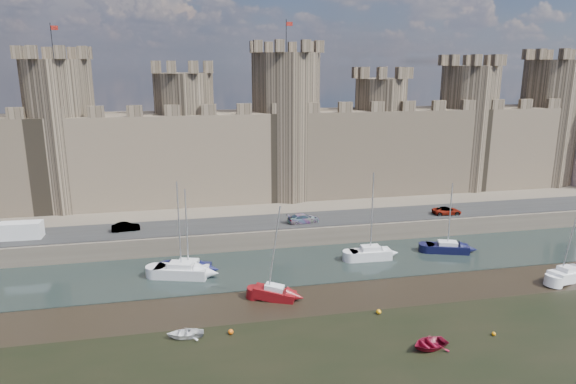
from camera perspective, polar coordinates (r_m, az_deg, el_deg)
The scene contains 21 objects.
ground at distance 43.47m, azimuth 10.59°, elevation -19.75°, with size 160.00×160.00×0.00m, color black.
water_channel at distance 63.65m, azimuth 2.40°, elevation -7.99°, with size 160.00×12.00×0.08m, color black.
quay at distance 96.96m, azimuth -2.76°, elevation 0.61°, with size 160.00×60.00×2.50m, color #4C443A.
road at distance 71.96m, azimuth 0.49°, elevation -3.19°, with size 160.00×7.00×0.10m, color black.
castle at distance 83.21m, azimuth -1.98°, elevation 5.65°, with size 108.50×11.00×29.00m.
car_0 at distance 73.85m, azimuth -28.99°, elevation -4.16°, with size 1.33×3.30×1.13m, color gray.
car_1 at distance 70.75m, azimuth -17.58°, elevation -3.72°, with size 1.26×3.62×1.19m, color gray.
car_2 at distance 70.88m, azimuth 1.71°, elevation -2.96°, with size 1.80×4.44×1.29m, color gray.
car_3 at distance 78.18m, azimuth 17.24°, elevation -2.01°, with size 1.91×4.15×1.15m, color gray.
van at distance 72.61m, azimuth -27.54°, elevation -3.84°, with size 5.02×2.01×2.19m, color silver.
sailboat_0 at distance 60.84m, azimuth -11.75°, elevation -8.55°, with size 6.45×3.98×11.28m.
sailboat_1 at distance 61.87m, azimuth -10.98°, elevation -8.17°, with size 5.41×3.42×10.13m.
sailboat_2 at distance 65.51m, azimuth 9.13°, elevation -6.73°, with size 5.21×2.15×11.11m.
sailboat_3 at distance 70.16m, azimuth 17.29°, elevation -5.89°, with size 5.67×3.66×9.27m.
sailboat_4 at distance 54.54m, azimuth -1.51°, elevation -11.13°, with size 4.67×3.25×10.19m.
sailboat_5 at distance 66.73m, azimuth 28.54°, elevation -8.05°, with size 5.42×3.65×10.90m.
dinghy_4 at distance 47.87m, azimuth 15.45°, elevation -16.08°, with size 2.54×0.74×3.56m, color maroon.
dinghy_6 at distance 48.85m, azimuth -11.35°, elevation -15.20°, with size 2.34×0.68×3.28m, color silver.
buoy_1 at distance 48.75m, azimuth -6.38°, elevation -15.19°, with size 0.49×0.49×0.49m, color #E95C0A.
buoy_3 at distance 52.64m, azimuth 10.04°, elevation -12.97°, with size 0.49×0.49×0.49m, color orange.
buoy_5 at distance 51.76m, azimuth 21.89°, elevation -14.42°, with size 0.38×0.38×0.38m, color orange.
Camera 1 is at (-14.54, -33.08, 24.16)m, focal length 32.00 mm.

